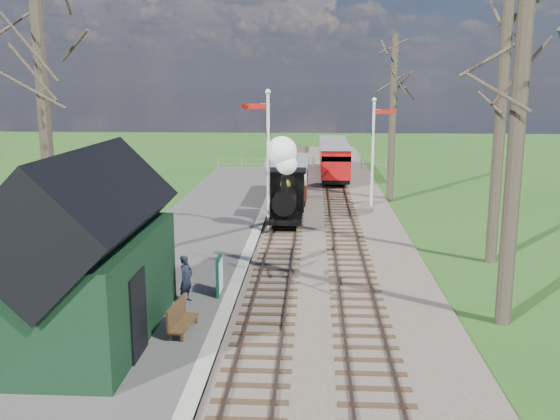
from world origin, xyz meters
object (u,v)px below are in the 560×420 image
(semaphore_far, at_px, (374,144))
(locomotive, at_px, (285,187))
(red_carriage_a, at_px, (335,163))
(person, at_px, (186,279))
(sign_board, at_px, (219,275))
(station_shed, at_px, (87,258))
(semaphore_near, at_px, (267,151))
(coach, at_px, (291,177))
(red_carriage_b, at_px, (333,153))
(bench, at_px, (180,318))

(semaphore_far, xyz_separation_m, locomotive, (-4.39, -4.92, -1.46))
(red_carriage_a, distance_m, person, 23.27)
(sign_board, height_order, person, person)
(semaphore_far, distance_m, person, 16.95)
(station_shed, xyz_separation_m, person, (1.87, 2.67, -1.37))
(station_shed, distance_m, semaphore_near, 12.58)
(station_shed, relative_size, coach, 0.97)
(semaphore_near, xyz_separation_m, person, (-1.65, -9.33, -2.72))
(red_carriage_b, relative_size, person, 3.36)
(locomotive, xyz_separation_m, red_carriage_a, (2.61, 12.31, -0.50))
(semaphore_far, xyz_separation_m, person, (-6.80, -15.33, -2.45))
(red_carriage_a, height_order, bench, red_carriage_a)
(locomotive, distance_m, bench, 12.87)
(person, bearing_deg, semaphore_near, 14.50)
(red_carriage_a, relative_size, person, 3.36)
(semaphore_far, relative_size, red_carriage_b, 1.22)
(person, bearing_deg, red_carriage_b, 14.45)
(locomotive, distance_m, red_carriage_b, 18.01)
(coach, bearing_deg, person, -98.37)
(semaphore_far, relative_size, sign_board, 4.84)
(bench, bearing_deg, locomotive, 80.43)
(red_carriage_a, xyz_separation_m, person, (-5.02, -22.72, -0.49))
(person, bearing_deg, red_carriage_a, 12.08)
(station_shed, xyz_separation_m, red_carriage_a, (6.90, 25.39, -0.88))
(red_carriage_b, xyz_separation_m, bench, (-4.74, -30.44, -0.82))
(red_carriage_b, height_order, person, red_carriage_b)
(locomotive, distance_m, person, 10.73)
(sign_board, relative_size, bench, 0.82)
(red_carriage_a, bearing_deg, person, -102.47)
(station_shed, xyz_separation_m, locomotive, (4.29, 13.08, -0.37))
(station_shed, relative_size, red_carriage_b, 1.34)
(semaphore_near, xyz_separation_m, red_carriage_a, (3.37, 13.39, -2.23))
(red_carriage_b, bearing_deg, red_carriage_a, -90.00)
(red_carriage_a, height_order, red_carriage_b, same)
(locomotive, bearing_deg, semaphore_near, -125.14)
(bench, bearing_deg, semaphore_near, 83.23)
(red_carriage_a, relative_size, bench, 3.27)
(locomotive, distance_m, red_carriage_a, 12.59)
(red_carriage_a, distance_m, bench, 25.40)
(semaphore_far, distance_m, red_carriage_b, 13.15)
(bench, bearing_deg, person, 97.23)
(red_carriage_b, bearing_deg, bench, -98.85)
(bench, bearing_deg, station_shed, -168.18)
(red_carriage_b, height_order, bench, red_carriage_b)
(red_carriage_b, bearing_deg, sign_board, -98.57)
(coach, height_order, person, coach)
(red_carriage_a, bearing_deg, locomotive, -101.98)
(semaphore_far, bearing_deg, coach, 165.47)
(semaphore_far, distance_m, locomotive, 6.75)
(station_shed, xyz_separation_m, sign_board, (2.75, 3.37, -1.48))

